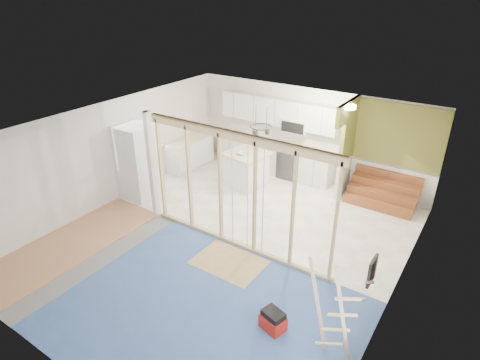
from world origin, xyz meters
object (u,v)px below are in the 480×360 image
Objects in this scene: island at (246,170)px; toolbox at (273,321)px; fridge at (137,162)px; ladder at (333,312)px.

toolbox is (3.18, -4.10, -0.32)m from island.
fridge reaches higher than island.
island is 5.82m from ladder.
ladder is (0.95, 0.02, 0.70)m from toolbox.
ladder is (4.13, -4.08, 0.38)m from island.
ladder is (6.15, -2.05, -0.11)m from fridge.
island is at bearing 143.67° from toolbox.
island reaches higher than toolbox.
fridge is 5.65m from toolbox.
ladder is at bearing -36.42° from island.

